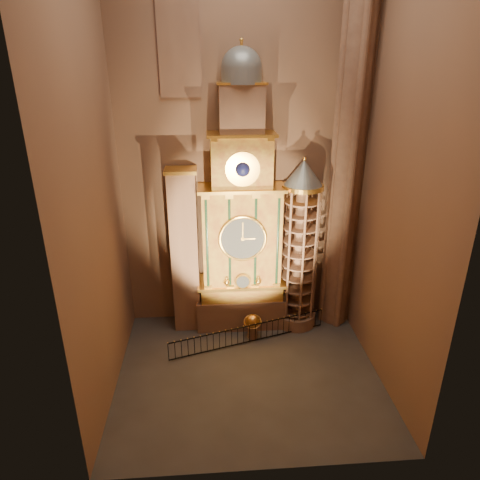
{
  "coord_description": "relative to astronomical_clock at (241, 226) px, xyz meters",
  "views": [
    {
      "loc": [
        -1.85,
        -18.63,
        15.6
      ],
      "look_at": [
        -0.23,
        3.0,
        6.63
      ],
      "focal_mm": 32.0,
      "sensor_mm": 36.0,
      "label": 1
    }
  ],
  "objects": [
    {
      "name": "wall_left",
      "position": [
        -7.0,
        -4.96,
        4.32
      ],
      "size": [
        0.0,
        22.0,
        22.0
      ],
      "primitive_type": "plane",
      "rotation": [
        1.57,
        0.0,
        1.57
      ],
      "color": "#91684E",
      "rests_on": "floor"
    },
    {
      "name": "wall_back",
      "position": [
        0.0,
        1.04,
        4.32
      ],
      "size": [
        22.0,
        0.0,
        22.0
      ],
      "primitive_type": "plane",
      "rotation": [
        1.57,
        0.0,
        0.0
      ],
      "color": "#91684E",
      "rests_on": "floor"
    },
    {
      "name": "gothic_pier",
      "position": [
        6.1,
        0.04,
        4.32
      ],
      "size": [
        2.04,
        2.04,
        22.0
      ],
      "color": "#8C634C",
      "rests_on": "floor"
    },
    {
      "name": "iron_railing",
      "position": [
        0.32,
        -2.24,
        -6.04
      ],
      "size": [
        9.42,
        2.89,
        1.18
      ],
      "color": "black",
      "rests_on": "floor"
    },
    {
      "name": "astronomical_clock",
      "position": [
        0.0,
        0.0,
        0.0
      ],
      "size": [
        5.6,
        2.41,
        16.7
      ],
      "color": "#8C634C",
      "rests_on": "floor"
    },
    {
      "name": "wall_right",
      "position": [
        7.0,
        -4.96,
        4.32
      ],
      "size": [
        0.0,
        22.0,
        22.0
      ],
      "primitive_type": "plane",
      "rotation": [
        1.57,
        0.0,
        -1.57
      ],
      "color": "#91684E",
      "rests_on": "floor"
    },
    {
      "name": "portrait_tower",
      "position": [
        -3.4,
        0.02,
        -1.53
      ],
      "size": [
        1.8,
        1.6,
        10.2
      ],
      "color": "#8C634C",
      "rests_on": "floor"
    },
    {
      "name": "stained_glass_window",
      "position": [
        -3.2,
        0.95,
        9.82
      ],
      "size": [
        2.2,
        0.14,
        5.2
      ],
      "color": "navy",
      "rests_on": "wall_back"
    },
    {
      "name": "floor",
      "position": [
        0.0,
        -4.96,
        -6.68
      ],
      "size": [
        14.0,
        14.0,
        0.0
      ],
      "primitive_type": "plane",
      "color": "#383330",
      "rests_on": "ground"
    },
    {
      "name": "celestial_globe",
      "position": [
        0.56,
        -1.68,
        -5.73
      ],
      "size": [
        1.3,
        1.26,
        1.58
      ],
      "color": "#8C634C",
      "rests_on": "floor"
    },
    {
      "name": "stair_turret",
      "position": [
        3.5,
        -0.26,
        -1.41
      ],
      "size": [
        2.5,
        2.5,
        10.8
      ],
      "color": "#8C634C",
      "rests_on": "floor"
    }
  ]
}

